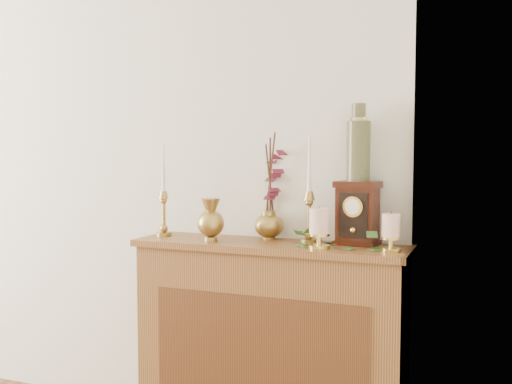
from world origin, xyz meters
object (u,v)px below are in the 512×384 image
at_px(candlestick_left, 164,206).
at_px(candlestick_center, 309,209).
at_px(mantel_clock, 357,214).
at_px(ceramic_vase, 358,147).
at_px(bud_vase, 211,220).
at_px(ginger_jar, 274,191).

bearing_deg(candlestick_left, candlestick_center, 3.16).
distance_m(candlestick_left, mantel_clock, 0.92).
distance_m(candlestick_center, mantel_clock, 0.21).
xyz_separation_m(mantel_clock, ceramic_vase, (0.00, 0.00, 0.29)).
height_order(mantel_clock, ceramic_vase, ceramic_vase).
bearing_deg(candlestick_center, bud_vase, -165.15).
height_order(ginger_jar, mantel_clock, ginger_jar).
relative_size(candlestick_left, ceramic_vase, 1.32).
bearing_deg(ceramic_vase, ginger_jar, 173.34).
bearing_deg(ginger_jar, mantel_clock, -7.01).
relative_size(mantel_clock, ceramic_vase, 0.83).
relative_size(ginger_jar, ceramic_vase, 1.48).
distance_m(candlestick_left, ceramic_vase, 0.96).
height_order(ginger_jar, ceramic_vase, ceramic_vase).
height_order(candlestick_left, ginger_jar, ginger_jar).
bearing_deg(bud_vase, candlestick_center, 14.85).
bearing_deg(ginger_jar, ceramic_vase, -6.66).
distance_m(candlestick_left, candlestick_center, 0.71).
xyz_separation_m(candlestick_left, ginger_jar, (0.51, 0.13, 0.08)).
xyz_separation_m(bud_vase, ginger_jar, (0.22, 0.21, 0.12)).
distance_m(candlestick_left, ginger_jar, 0.53).
bearing_deg(ginger_jar, bud_vase, -137.56).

